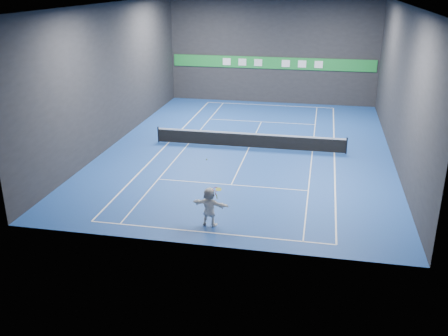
% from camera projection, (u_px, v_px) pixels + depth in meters
% --- Properties ---
extents(ground, '(26.00, 26.00, 0.00)m').
position_uv_depth(ground, '(249.00, 148.00, 32.71)').
color(ground, '#1A4193').
rests_on(ground, ground).
extents(ceiling, '(26.00, 26.00, 0.00)m').
position_uv_depth(ceiling, '(252.00, 4.00, 29.49)').
color(ceiling, black).
rests_on(ceiling, ground).
extents(wall_back, '(18.00, 0.10, 9.00)m').
position_uv_depth(wall_back, '(272.00, 51.00, 43.01)').
color(wall_back, '#252527').
rests_on(wall_back, ground).
extents(wall_front, '(18.00, 0.10, 9.00)m').
position_uv_depth(wall_front, '(201.00, 142.00, 19.20)').
color(wall_front, '#252527').
rests_on(wall_front, ground).
extents(wall_left, '(0.10, 26.00, 9.00)m').
position_uv_depth(wall_left, '(115.00, 74.00, 32.75)').
color(wall_left, '#252527').
rests_on(wall_left, ground).
extents(wall_right, '(0.10, 26.00, 9.00)m').
position_uv_depth(wall_right, '(401.00, 85.00, 29.46)').
color(wall_right, '#252527').
rests_on(wall_right, ground).
extents(baseline_near, '(10.98, 0.08, 0.01)m').
position_uv_depth(baseline_near, '(208.00, 232.00, 21.82)').
color(baseline_near, white).
rests_on(baseline_near, ground).
extents(baseline_far, '(10.98, 0.08, 0.01)m').
position_uv_depth(baseline_far, '(269.00, 105.00, 43.60)').
color(baseline_far, white).
rests_on(baseline_far, ground).
extents(sideline_doubles_left, '(0.08, 23.78, 0.01)m').
position_uv_depth(sideline_doubles_left, '(169.00, 143.00, 33.71)').
color(sideline_doubles_left, white).
rests_on(sideline_doubles_left, ground).
extents(sideline_doubles_right, '(0.08, 23.78, 0.01)m').
position_uv_depth(sideline_doubles_right, '(334.00, 153.00, 31.71)').
color(sideline_doubles_right, white).
rests_on(sideline_doubles_right, ground).
extents(sideline_singles_left, '(0.06, 23.78, 0.01)m').
position_uv_depth(sideline_singles_left, '(188.00, 144.00, 33.46)').
color(sideline_singles_left, white).
rests_on(sideline_singles_left, ground).
extents(sideline_singles_right, '(0.06, 23.78, 0.01)m').
position_uv_depth(sideline_singles_right, '(312.00, 152.00, 31.96)').
color(sideline_singles_right, white).
rests_on(sideline_singles_right, ground).
extents(service_line_near, '(8.23, 0.06, 0.01)m').
position_uv_depth(service_line_near, '(231.00, 185.00, 26.85)').
color(service_line_near, white).
rests_on(service_line_near, ground).
extents(service_line_far, '(8.23, 0.06, 0.01)m').
position_uv_depth(service_line_far, '(261.00, 122.00, 38.57)').
color(service_line_far, white).
rests_on(service_line_far, ground).
extents(center_service_line, '(0.06, 12.80, 0.01)m').
position_uv_depth(center_service_line, '(249.00, 148.00, 32.71)').
color(center_service_line, white).
rests_on(center_service_line, ground).
extents(player, '(1.74, 0.75, 1.82)m').
position_uv_depth(player, '(209.00, 207.00, 22.17)').
color(player, white).
rests_on(player, ground).
extents(tennis_ball, '(0.06, 0.06, 0.06)m').
position_uv_depth(tennis_ball, '(207.00, 160.00, 21.57)').
color(tennis_ball, '#C5DB24').
rests_on(tennis_ball, player).
extents(tennis_net, '(12.50, 0.10, 1.07)m').
position_uv_depth(tennis_net, '(249.00, 140.00, 32.52)').
color(tennis_net, black).
rests_on(tennis_net, ground).
extents(sponsor_banner, '(17.64, 0.11, 1.00)m').
position_uv_depth(sponsor_banner, '(272.00, 63.00, 43.31)').
color(sponsor_banner, '#1E8B35').
rests_on(sponsor_banner, wall_back).
extents(tennis_racket, '(0.52, 0.42, 0.53)m').
position_uv_depth(tennis_racket, '(216.00, 190.00, 21.87)').
color(tennis_racket, '#B11214').
rests_on(tennis_racket, player).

